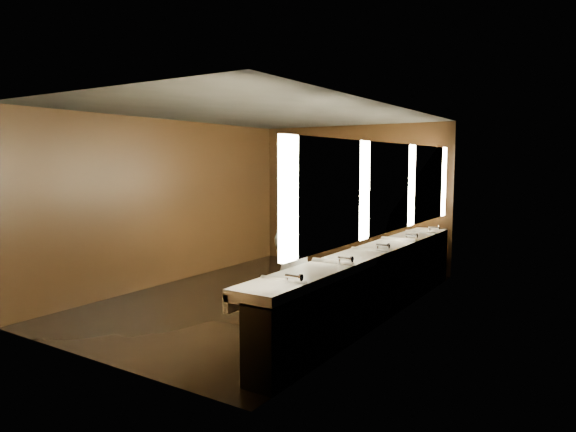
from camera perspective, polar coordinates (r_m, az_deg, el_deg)
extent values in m
plane|color=black|center=(7.98, -2.59, -9.10)|extent=(6.00, 6.00, 0.00)
cube|color=#2D2D2B|center=(7.74, -2.69, 11.35)|extent=(4.00, 6.00, 0.02)
cube|color=black|center=(10.32, 7.09, 2.18)|extent=(4.00, 0.02, 2.80)
cube|color=black|center=(5.58, -20.82, -1.37)|extent=(4.00, 0.02, 2.80)
cube|color=black|center=(9.04, -13.02, 1.54)|extent=(0.02, 6.00, 2.80)
cube|color=black|center=(6.78, 11.27, 0.14)|extent=(0.02, 6.00, 2.80)
cube|color=black|center=(7.01, 9.72, -7.89)|extent=(0.36, 5.40, 0.81)
cube|color=white|center=(6.96, 9.06, -4.25)|extent=(0.55, 5.40, 0.12)
cube|color=white|center=(7.07, 7.23, -4.71)|extent=(0.06, 5.40, 0.18)
cylinder|color=silver|center=(4.93, 0.63, -6.75)|extent=(0.18, 0.04, 0.04)
cylinder|color=silver|center=(5.87, 6.39, -4.72)|extent=(0.18, 0.04, 0.04)
cylinder|color=silver|center=(6.86, 10.50, -3.23)|extent=(0.18, 0.04, 0.04)
cylinder|color=silver|center=(7.88, 13.55, -2.11)|extent=(0.18, 0.04, 0.04)
cylinder|color=silver|center=(8.92, 15.90, -1.24)|extent=(0.18, 0.04, 0.04)
cube|color=#FFF2C3|center=(4.62, -0.05, 1.93)|extent=(0.06, 0.22, 1.15)
cube|color=white|center=(5.30, 4.79, 2.43)|extent=(0.03, 1.32, 1.15)
cube|color=#FFF2C3|center=(6.03, 8.26, 2.81)|extent=(0.06, 0.23, 1.15)
cube|color=white|center=(6.75, 11.21, 3.10)|extent=(0.03, 1.32, 1.15)
cube|color=#FFF2C3|center=(7.51, 13.37, 3.33)|extent=(0.06, 0.23, 1.15)
cube|color=white|center=(8.26, 15.33, 3.51)|extent=(0.03, 1.32, 1.15)
cube|color=#FFF2C3|center=(9.03, 16.77, 3.66)|extent=(0.06, 0.22, 1.15)
imported|color=#9BBAE7|center=(6.33, 0.73, -4.63)|extent=(0.55, 0.73, 1.82)
cylinder|color=black|center=(5.91, 1.81, -11.71)|extent=(0.44, 0.44, 0.56)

